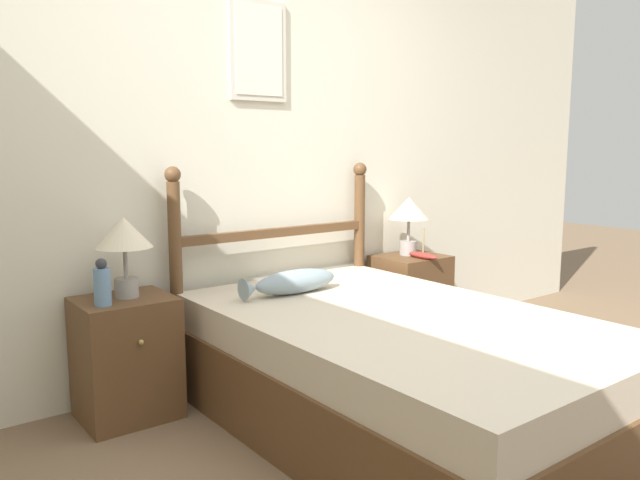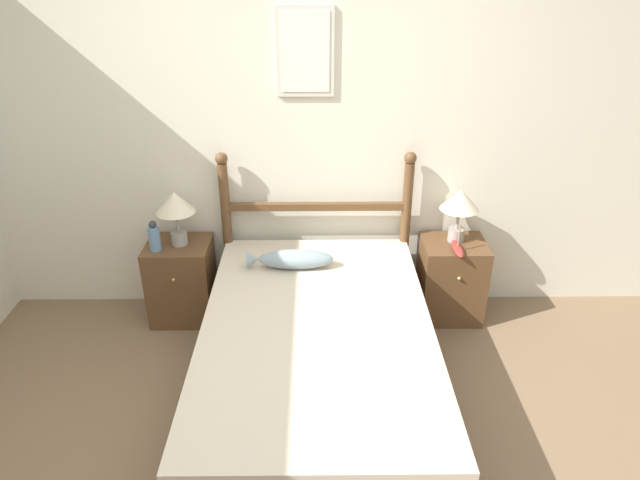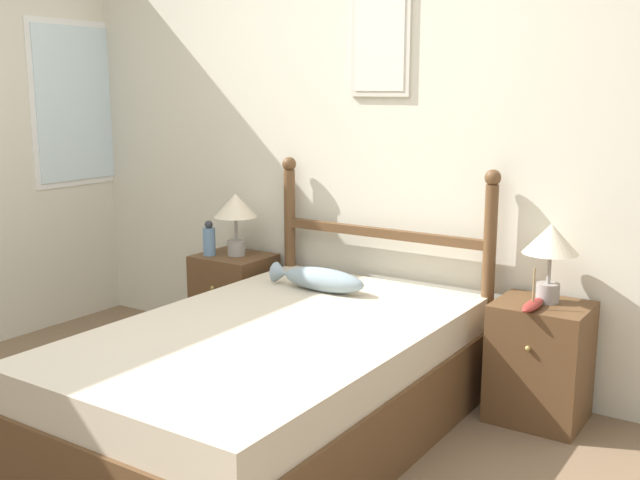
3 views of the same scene
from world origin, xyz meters
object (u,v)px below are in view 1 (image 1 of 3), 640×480
object	(u,v)px
nightstand_right	(410,299)
table_lamp_right	(409,212)
nightstand_left	(126,358)
fish_pillow	(292,282)
table_lamp_left	(124,238)
bed	(399,372)
bottle	(102,284)
model_boat	(423,255)

from	to	relation	value
nightstand_right	table_lamp_right	size ratio (longest dim) A/B	1.53
nightstand_left	fish_pillow	bearing A→B (deg)	-17.15
nightstand_left	table_lamp_left	xyz separation A→B (m)	(0.02, 0.01, 0.57)
bed	table_lamp_left	bearing A→B (deg)	136.89
bottle	fish_pillow	distance (m)	0.93
bed	nightstand_right	size ratio (longest dim) A/B	3.55
table_lamp_left	table_lamp_right	distance (m)	1.88
table_lamp_left	table_lamp_right	size ratio (longest dim) A/B	1.00
table_lamp_right	bottle	xyz separation A→B (m)	(-2.02, -0.11, -0.18)
bed	nightstand_right	world-z (taller)	nightstand_right
bed	table_lamp_left	world-z (taller)	table_lamp_left
model_boat	table_lamp_left	bearing A→B (deg)	176.13
model_boat	fish_pillow	size ratio (longest dim) A/B	0.43
nightstand_left	bottle	xyz separation A→B (m)	(-0.12, -0.08, 0.39)
table_lamp_right	table_lamp_left	bearing A→B (deg)	-179.17
table_lamp_right	fish_pillow	bearing A→B (deg)	-166.07
model_boat	fish_pillow	xyz separation A→B (m)	(-1.09, -0.12, -0.01)
bed	table_lamp_right	distance (m)	1.44
bed	table_lamp_right	bearing A→B (deg)	43.19
nightstand_left	model_boat	xyz separation A→B (m)	(1.88, -0.12, 0.31)
table_lamp_left	model_boat	bearing A→B (deg)	-3.87
nightstand_left	bottle	size ratio (longest dim) A/B	2.72
nightstand_left	fish_pillow	size ratio (longest dim) A/B	1.05
model_boat	fish_pillow	distance (m)	1.10
bed	bottle	size ratio (longest dim) A/B	9.64
fish_pillow	model_boat	bearing A→B (deg)	6.43
nightstand_right	bottle	bearing A→B (deg)	-177.69
nightstand_right	fish_pillow	xyz separation A→B (m)	(-1.11, -0.24, 0.30)
nightstand_left	bottle	bearing A→B (deg)	-146.04
nightstand_left	fish_pillow	xyz separation A→B (m)	(0.79, -0.24, 0.30)
bed	model_boat	xyz separation A→B (m)	(0.93, 0.74, 0.34)
nightstand_right	table_lamp_left	bearing A→B (deg)	179.80
bottle	fish_pillow	size ratio (longest dim) A/B	0.39
table_lamp_left	model_boat	size ratio (longest dim) A/B	1.59
model_boat	table_lamp_right	bearing A→B (deg)	82.33
fish_pillow	bed	bearing A→B (deg)	-75.52
nightstand_right	table_lamp_left	distance (m)	1.96
bed	nightstand_left	bearing A→B (deg)	137.68
bed	model_boat	world-z (taller)	model_boat
table_lamp_right	bottle	bearing A→B (deg)	-176.75
nightstand_right	bed	bearing A→B (deg)	-137.68
bed	nightstand_left	size ratio (longest dim) A/B	3.55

